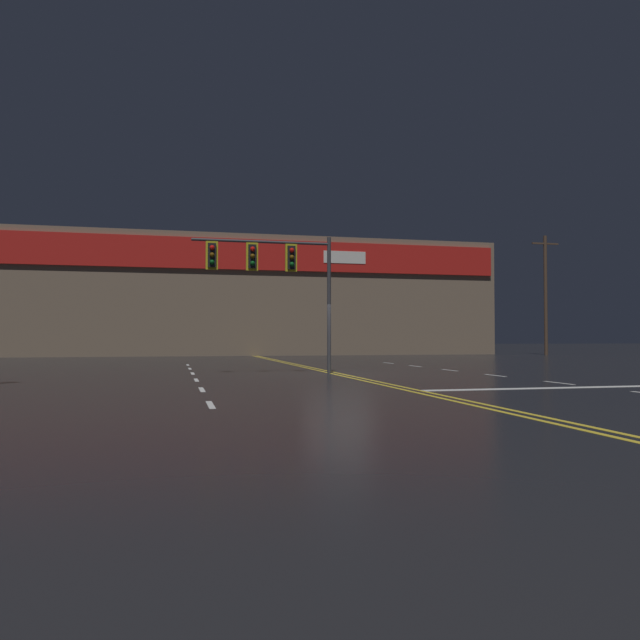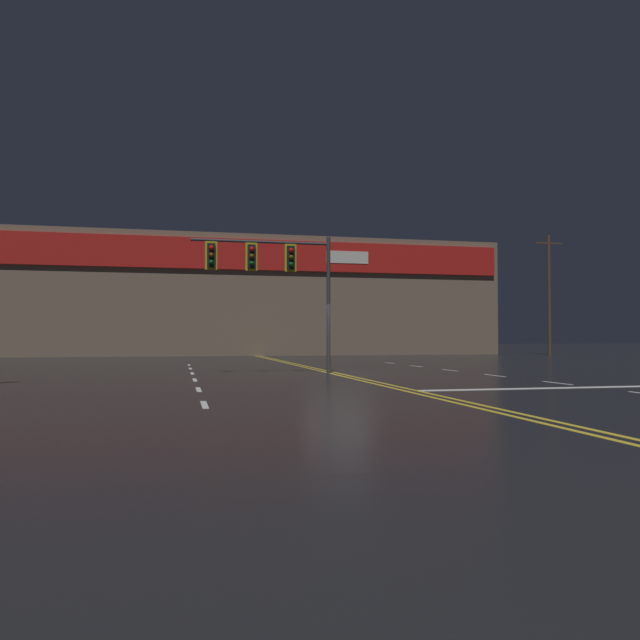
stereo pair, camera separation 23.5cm
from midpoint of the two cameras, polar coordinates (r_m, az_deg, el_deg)
ground_plane at (r=21.97m, az=1.51°, el=-5.00°), size 200.00×200.00×0.00m
road_markings at (r=20.97m, az=4.97°, el=-5.15°), size 14.91×60.00×0.01m
traffic_signal_median at (r=22.27m, az=-4.94°, el=5.00°), size 4.98×0.36×4.95m
building_backdrop at (r=49.72m, az=-6.83°, el=1.95°), size 37.70×10.23×8.76m
utility_pole_row at (r=42.04m, az=-10.17°, el=4.31°), size 45.87×0.26×12.24m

